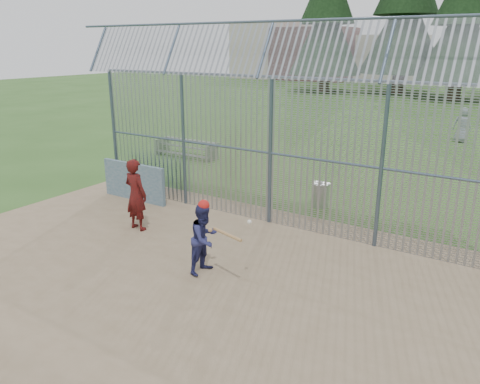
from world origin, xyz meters
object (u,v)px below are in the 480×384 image
Objects in this scene: batter at (205,239)px; onlooker at (136,195)px; dugout_wall at (134,182)px; trash_can at (321,195)px; bleacher at (186,148)px.

batter is 0.80× the size of onlooker.
dugout_wall reaches higher than trash_can.
bleacher is (-2.46, 5.63, -0.21)m from dugout_wall.
onlooker reaches higher than dugout_wall.
batter is 3.20m from onlooker.
batter is 1.89× the size of trash_can.
bleacher is at bearing 158.94° from trash_can.
onlooker reaches higher than batter.
bleacher is at bearing 44.71° from batter.
trash_can is at bearing -0.18° from batter.
bleacher is at bearing -56.33° from onlooker.
onlooker is at bearing -127.37° from trash_can.
trash_can reaches higher than bleacher.
dugout_wall is at bearing -153.08° from trash_can.
dugout_wall is 3.05× the size of trash_can.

